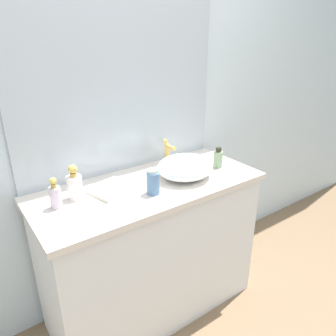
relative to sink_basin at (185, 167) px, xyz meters
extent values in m
cube|color=silver|center=(-0.28, 0.35, 0.34)|extent=(6.00, 0.06, 2.60)
cube|color=white|center=(-0.22, 0.03, -0.53)|extent=(1.26, 0.52, 0.86)
cube|color=silver|center=(-0.22, 0.03, -0.08)|extent=(1.30, 0.56, 0.03)
cube|color=#B2BCC6|center=(-0.22, 0.31, 0.45)|extent=(1.27, 0.01, 1.03)
ellipsoid|color=white|center=(0.00, 0.00, 0.00)|extent=(0.34, 0.31, 0.13)
cylinder|color=#DBB051|center=(0.00, 0.18, 0.01)|extent=(0.03, 0.03, 0.16)
cylinder|color=#DBB051|center=(0.00, 0.14, 0.08)|extent=(0.02, 0.08, 0.02)
sphere|color=#DBB051|center=(0.00, 0.20, 0.10)|extent=(0.03, 0.03, 0.03)
cylinder|color=silver|center=(-0.73, 0.08, -0.01)|extent=(0.06, 0.06, 0.11)
cylinder|color=gold|center=(-0.73, 0.08, 0.05)|extent=(0.03, 0.03, 0.02)
sphere|color=gold|center=(-0.73, 0.08, 0.08)|extent=(0.03, 0.03, 0.03)
cylinder|color=gold|center=(-0.73, 0.07, 0.08)|extent=(0.02, 0.02, 0.02)
cylinder|color=#52769F|center=(-0.26, -0.06, 0.00)|extent=(0.07, 0.07, 0.12)
cylinder|color=silver|center=(-0.26, -0.06, 0.06)|extent=(0.05, 0.05, 0.02)
cylinder|color=gray|center=(0.26, 0.00, -0.01)|extent=(0.06, 0.06, 0.10)
cylinder|color=#292A1D|center=(0.26, 0.00, 0.05)|extent=(0.03, 0.03, 0.03)
cylinder|color=white|center=(-0.62, 0.12, 0.00)|extent=(0.08, 0.08, 0.12)
cylinder|color=gold|center=(-0.62, 0.12, 0.07)|extent=(0.03, 0.03, 0.02)
sphere|color=gold|center=(-0.62, 0.12, 0.10)|extent=(0.04, 0.04, 0.04)
cylinder|color=gold|center=(-0.62, 0.11, 0.10)|extent=(0.02, 0.02, 0.02)
cube|color=white|center=(-0.44, 0.08, -0.05)|extent=(0.23, 0.22, 0.03)
camera|label=1|loc=(-1.09, -1.36, 0.74)|focal=34.88mm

